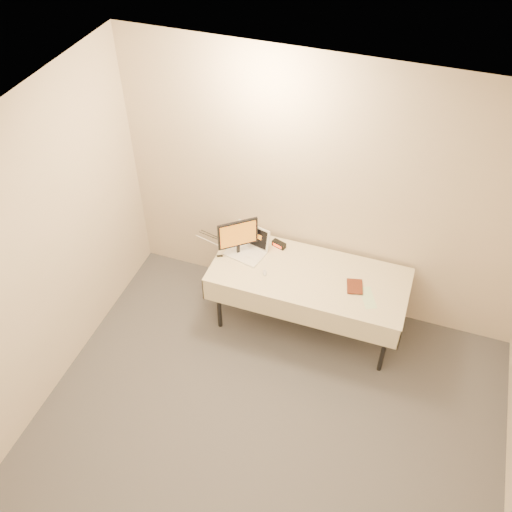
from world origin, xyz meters
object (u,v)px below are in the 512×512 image
(monitor, at_px, (238,235))
(book, at_px, (348,280))
(table, at_px, (309,279))
(laptop, at_px, (248,246))

(monitor, bearing_deg, book, -43.52)
(table, xyz_separation_m, book, (0.37, -0.04, 0.16))
(laptop, relative_size, monitor, 1.03)
(table, bearing_deg, book, -6.78)
(book, bearing_deg, table, 159.86)
(book, bearing_deg, monitor, 162.01)
(laptop, relative_size, book, 2.19)
(table, relative_size, laptop, 4.46)
(table, distance_m, laptop, 0.68)
(laptop, distance_m, book, 1.03)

